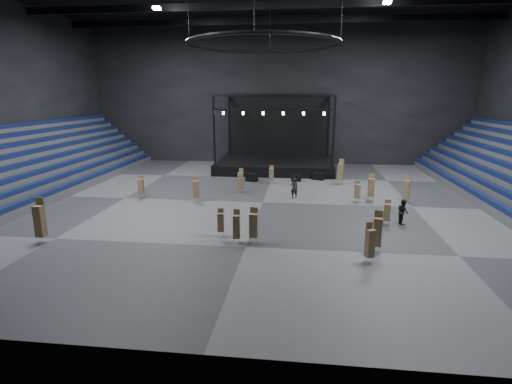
# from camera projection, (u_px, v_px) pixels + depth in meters

# --- Properties ---
(floor) EXTENTS (50.00, 50.00, 0.00)m
(floor) POSITION_uv_depth(u_px,v_px,m) (263.00, 202.00, 34.58)
(floor) COLOR #535355
(floor) RESTS_ON ground
(wall_back) EXTENTS (50.00, 0.20, 18.00)m
(wall_back) POSITION_uv_depth(u_px,v_px,m) (279.00, 95.00, 52.69)
(wall_back) COLOR black
(wall_back) RESTS_ON ground
(wall_front) EXTENTS (50.00, 0.20, 18.00)m
(wall_front) POSITION_uv_depth(u_px,v_px,m) (195.00, 98.00, 12.18)
(wall_front) COLOR black
(wall_front) RESTS_ON ground
(bleachers_left) EXTENTS (7.20, 40.00, 6.40)m
(bleachers_left) POSITION_uv_depth(u_px,v_px,m) (16.00, 177.00, 36.78)
(bleachers_left) COLOR #4E4E51
(bleachers_left) RESTS_ON floor
(stage) EXTENTS (14.00, 10.00, 9.20)m
(stage) POSITION_uv_depth(u_px,v_px,m) (276.00, 157.00, 49.89)
(stage) COLOR black
(stage) RESTS_ON floor
(truss_ring) EXTENTS (12.30, 12.30, 5.15)m
(truss_ring) POSITION_uv_depth(u_px,v_px,m) (263.00, 44.00, 31.49)
(truss_ring) COLOR black
(truss_ring) RESTS_ON ceiling
(flight_case_left) EXTENTS (1.39, 1.01, 0.84)m
(flight_case_left) POSITION_uv_depth(u_px,v_px,m) (252.00, 177.00, 42.90)
(flight_case_left) COLOR black
(flight_case_left) RESTS_ON floor
(flight_case_mid) EXTENTS (1.11, 0.65, 0.70)m
(flight_case_mid) POSITION_uv_depth(u_px,v_px,m) (296.00, 178.00, 42.91)
(flight_case_mid) COLOR black
(flight_case_mid) RESTS_ON floor
(flight_case_right) EXTENTS (1.38, 1.06, 0.83)m
(flight_case_right) POSITION_uv_depth(u_px,v_px,m) (318.00, 176.00, 43.63)
(flight_case_right) COLOR black
(flight_case_right) RESTS_ON floor
(chair_stack_0) EXTENTS (0.56, 0.56, 2.43)m
(chair_stack_0) POSITION_uv_depth(u_px,v_px,m) (371.00, 187.00, 34.62)
(chair_stack_0) COLOR silver
(chair_stack_0) RESTS_ON floor
(chair_stack_1) EXTENTS (0.60, 0.60, 2.26)m
(chair_stack_1) POSITION_uv_depth(u_px,v_px,m) (407.00, 189.00, 34.43)
(chair_stack_1) COLOR silver
(chair_stack_1) RESTS_ON floor
(chair_stack_2) EXTENTS (0.48, 0.48, 1.88)m
(chair_stack_2) POSITION_uv_depth(u_px,v_px,m) (357.00, 191.00, 34.42)
(chair_stack_2) COLOR silver
(chair_stack_2) RESTS_ON floor
(chair_stack_3) EXTENTS (0.68, 0.68, 2.25)m
(chair_stack_3) POSITION_uv_depth(u_px,v_px,m) (196.00, 189.00, 34.41)
(chair_stack_3) COLOR silver
(chair_stack_3) RESTS_ON floor
(chair_stack_4) EXTENTS (0.52, 0.52, 2.29)m
(chair_stack_4) POSITION_uv_depth(u_px,v_px,m) (254.00, 225.00, 24.83)
(chair_stack_4) COLOR silver
(chair_stack_4) RESTS_ON floor
(chair_stack_5) EXTENTS (0.46, 0.46, 1.87)m
(chair_stack_5) POSITION_uv_depth(u_px,v_px,m) (221.00, 222.00, 26.10)
(chair_stack_5) COLOR silver
(chair_stack_5) RESTS_ON floor
(chair_stack_6) EXTENTS (0.53, 0.53, 1.87)m
(chair_stack_6) POSITION_uv_depth(u_px,v_px,m) (387.00, 212.00, 28.26)
(chair_stack_6) COLOR silver
(chair_stack_6) RESTS_ON floor
(chair_stack_7) EXTENTS (0.66, 0.66, 2.65)m
(chair_stack_7) POSITION_uv_depth(u_px,v_px,m) (341.00, 171.00, 41.15)
(chair_stack_7) COLOR silver
(chair_stack_7) RESTS_ON floor
(chair_stack_8) EXTENTS (0.54, 0.54, 2.92)m
(chair_stack_8) POSITION_uv_depth(u_px,v_px,m) (40.00, 220.00, 24.82)
(chair_stack_8) COLOR silver
(chair_stack_8) RESTS_ON floor
(chair_stack_9) EXTENTS (0.55, 0.55, 2.32)m
(chair_stack_9) POSITION_uv_depth(u_px,v_px,m) (370.00, 242.00, 21.92)
(chair_stack_9) COLOR silver
(chair_stack_9) RESTS_ON floor
(chair_stack_10) EXTENTS (0.58, 0.58, 2.54)m
(chair_stack_10) POSITION_uv_depth(u_px,v_px,m) (377.00, 231.00, 23.33)
(chair_stack_10) COLOR silver
(chair_stack_10) RESTS_ON floor
(chair_stack_11) EXTENTS (0.54, 0.54, 2.32)m
(chair_stack_11) POSITION_uv_depth(u_px,v_px,m) (241.00, 180.00, 37.85)
(chair_stack_11) COLOR silver
(chair_stack_11) RESTS_ON floor
(chair_stack_12) EXTENTS (0.46, 0.46, 1.93)m
(chair_stack_12) POSITION_uv_depth(u_px,v_px,m) (271.00, 174.00, 41.56)
(chair_stack_12) COLOR silver
(chair_stack_12) RESTS_ON floor
(chair_stack_13) EXTENTS (0.44, 0.44, 2.06)m
(chair_stack_13) POSITION_uv_depth(u_px,v_px,m) (141.00, 186.00, 35.72)
(chair_stack_13) COLOR silver
(chair_stack_13) RESTS_ON floor
(chair_stack_14) EXTENTS (0.43, 0.43, 2.18)m
(chair_stack_14) POSITION_uv_depth(u_px,v_px,m) (237.00, 226.00, 24.84)
(chair_stack_14) COLOR silver
(chair_stack_14) RESTS_ON floor
(man_center) EXTENTS (0.80, 0.66, 1.89)m
(man_center) POSITION_uv_depth(u_px,v_px,m) (294.00, 188.00, 35.74)
(man_center) COLOR black
(man_center) RESTS_ON floor
(crew_member) EXTENTS (0.82, 0.98, 1.82)m
(crew_member) POSITION_uv_depth(u_px,v_px,m) (403.00, 212.00, 28.64)
(crew_member) COLOR black
(crew_member) RESTS_ON floor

